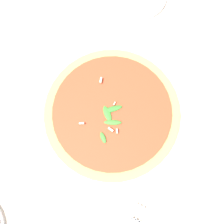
{
  "coord_description": "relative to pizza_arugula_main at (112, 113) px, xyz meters",
  "views": [
    {
      "loc": [
        -0.15,
        -0.07,
        0.65
      ],
      "look_at": [
        -0.01,
        -0.03,
        0.03
      ],
      "focal_mm": 42.0,
      "sensor_mm": 36.0,
      "label": 1
    }
  ],
  "objects": [
    {
      "name": "pizza_arugula_main",
      "position": [
        0.0,
        0.0,
        0.0
      ],
      "size": [
        0.36,
        0.36,
        0.05
      ],
      "color": "white",
      "rests_on": "ground_plane"
    },
    {
      "name": "ground_plane",
      "position": [
        0.01,
        0.03,
        -0.02
      ],
      "size": [
        6.0,
        6.0,
        0.0
      ],
      "primitive_type": "plane",
      "color": "beige"
    }
  ]
}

